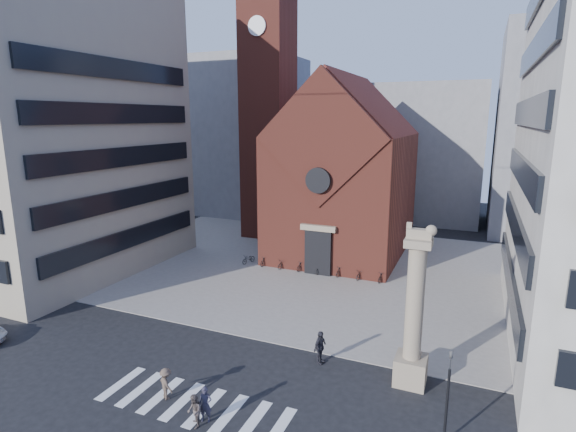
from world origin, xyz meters
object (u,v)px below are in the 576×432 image
object	(u,v)px
traffic_light	(448,395)
pedestrian_2	(320,347)
lion_column	(414,322)
pedestrian_1	(194,411)
scooter_0	(249,259)
pedestrian_0	(205,404)

from	to	relation	value
traffic_light	pedestrian_2	xyz separation A→B (m)	(-7.01, 4.00, -1.31)
lion_column	traffic_light	bearing A→B (deg)	-63.54
pedestrian_1	pedestrian_2	distance (m)	8.09
lion_column	scooter_0	world-z (taller)	lion_column
lion_column	pedestrian_2	distance (m)	5.60
lion_column	pedestrian_0	world-z (taller)	lion_column
traffic_light	pedestrian_2	world-z (taller)	traffic_light
traffic_light	pedestrian_0	bearing A→B (deg)	-164.75
pedestrian_1	scooter_0	bearing A→B (deg)	163.55
pedestrian_2	pedestrian_1	bearing A→B (deg)	168.26
pedestrian_0	pedestrian_1	world-z (taller)	pedestrian_0
lion_column	pedestrian_0	bearing A→B (deg)	-140.49
traffic_light	scooter_0	bearing A→B (deg)	136.36
traffic_light	pedestrian_2	bearing A→B (deg)	150.31
pedestrian_2	scooter_0	xyz separation A→B (m)	(-12.10, 14.23, -0.49)
scooter_0	pedestrian_1	bearing A→B (deg)	-52.86
lion_column	scooter_0	size ratio (longest dim) A/B	5.25
traffic_light	scooter_0	xyz separation A→B (m)	(-19.12, 18.23, -1.80)
pedestrian_1	pedestrian_2	bearing A→B (deg)	116.40
lion_column	pedestrian_1	bearing A→B (deg)	-139.21
lion_column	pedestrian_2	xyz separation A→B (m)	(-5.02, 0.00, -2.48)
scooter_0	pedestrian_2	bearing A→B (deg)	-34.36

